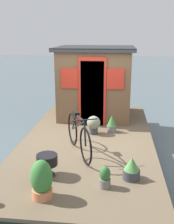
% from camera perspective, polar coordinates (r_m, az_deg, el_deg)
% --- Properties ---
extents(ground_plane, '(60.00, 60.00, 0.00)m').
position_cam_1_polar(ground_plane, '(6.63, 0.20, -9.66)').
color(ground_plane, '#4C5B60').
extents(houseboat_deck, '(5.95, 2.99, 0.52)m').
position_cam_1_polar(houseboat_deck, '(6.52, 0.21, -7.61)').
color(houseboat_deck, brown).
rests_on(houseboat_deck, ground_plane).
extents(houseboat_cabin, '(1.99, 2.17, 2.01)m').
position_cam_1_polar(houseboat_cabin, '(7.94, 1.74, 6.33)').
color(houseboat_cabin, brown).
rests_on(houseboat_cabin, houseboat_deck).
extents(bicycle, '(1.57, 0.76, 0.86)m').
position_cam_1_polar(bicycle, '(5.52, -1.79, -4.85)').
color(bicycle, black).
rests_on(bicycle, houseboat_deck).
extents(potted_plant_rosemary, '(0.23, 0.23, 0.43)m').
position_cam_1_polar(potted_plant_rosemary, '(6.79, 5.18, -2.51)').
color(potted_plant_rosemary, slate).
rests_on(potted_plant_rosemary, houseboat_deck).
extents(potted_plant_sage, '(0.33, 0.33, 0.61)m').
position_cam_1_polar(potted_plant_sage, '(4.20, -9.47, -13.91)').
color(potted_plant_sage, '#C6754C').
rests_on(potted_plant_sage, houseboat_deck).
extents(potted_plant_ivy, '(0.29, 0.29, 0.39)m').
position_cam_1_polar(potted_plant_ivy, '(4.73, 9.30, -11.64)').
color(potted_plant_ivy, '#38383D').
rests_on(potted_plant_ivy, houseboat_deck).
extents(potted_plant_thyme, '(0.33, 0.33, 0.45)m').
position_cam_1_polar(potted_plant_thyme, '(6.62, 1.38, -2.53)').
color(potted_plant_thyme, '#38383D').
rests_on(potted_plant_thyme, houseboat_deck).
extents(potted_plant_mint, '(0.19, 0.19, 0.36)m').
position_cam_1_polar(potted_plant_mint, '(4.46, 3.77, -13.52)').
color(potted_plant_mint, slate).
rests_on(potted_plant_mint, houseboat_deck).
extents(charcoal_grill, '(0.36, 0.36, 0.39)m').
position_cam_1_polar(charcoal_grill, '(4.78, -8.36, -10.03)').
color(charcoal_grill, black).
rests_on(charcoal_grill, houseboat_deck).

